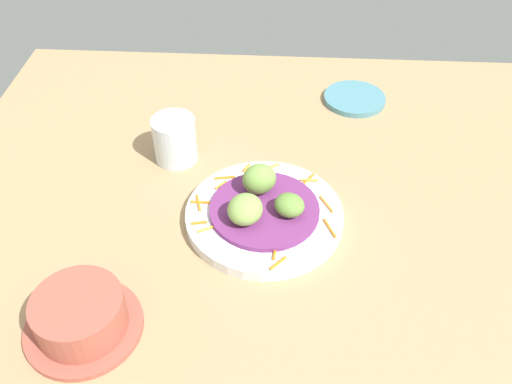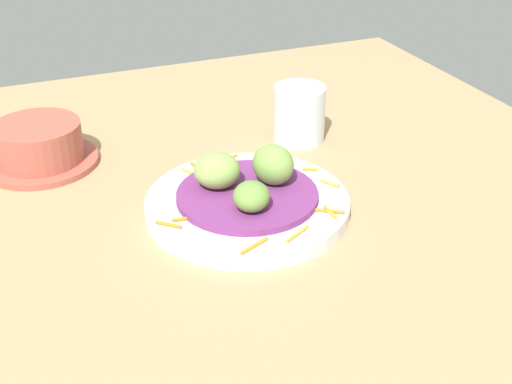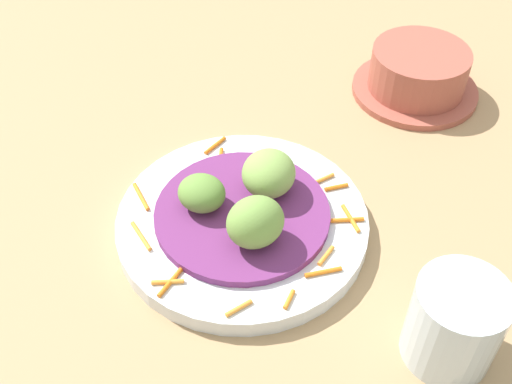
{
  "view_description": "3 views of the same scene",
  "coord_description": "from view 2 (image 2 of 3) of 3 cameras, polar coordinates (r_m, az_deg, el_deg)",
  "views": [
    {
      "loc": [
        -0.29,
        53.95,
        62.18
      ],
      "look_at": [
        3.33,
        -6.37,
        6.74
      ],
      "focal_mm": 39.46,
      "sensor_mm": 36.0,
      "label": 1
    },
    {
      "loc": [
        -61.21,
        19.8,
        43.47
      ],
      "look_at": [
        0.53,
        -5.71,
        5.51
      ],
      "focal_mm": 48.44,
      "sensor_mm": 36.0,
      "label": 2
    },
    {
      "loc": [
        1.0,
        -44.86,
        46.97
      ],
      "look_at": [
        3.72,
        -3.44,
        5.02
      ],
      "focal_mm": 44.18,
      "sensor_mm": 36.0,
      "label": 3
    }
  ],
  "objects": [
    {
      "name": "main_plate",
      "position": [
        0.79,
        -0.71,
        -1.09
      ],
      "size": [
        23.49,
        23.49,
        1.81
      ],
      "primitive_type": "cylinder",
      "color": "silver",
      "rests_on": "table_surface"
    },
    {
      "name": "terracotta_bowl",
      "position": [
        0.94,
        -17.49,
        3.64
      ],
      "size": [
        14.72,
        14.72,
        5.68
      ],
      "color": "#A85142",
      "rests_on": "table_surface"
    },
    {
      "name": "table_surface",
      "position": [
        0.77,
        -3.78,
        -3.89
      ],
      "size": [
        110.0,
        110.0,
        2.0
      ],
      "primitive_type": "cube",
      "color": "tan",
      "rests_on": "ground"
    },
    {
      "name": "guac_scoop_left",
      "position": [
        0.79,
        -3.23,
        1.79
      ],
      "size": [
        6.55,
        6.77,
        4.14
      ],
      "primitive_type": "ellipsoid",
      "rotation": [
        0.0,
        0.0,
        2.78
      ],
      "color": "#84A851",
      "rests_on": "cabbage_bed"
    },
    {
      "name": "cabbage_bed",
      "position": [
        0.79,
        -0.72,
        -0.27
      ],
      "size": [
        16.28,
        16.28,
        0.8
      ],
      "primitive_type": "cylinder",
      "color": "#702D6B",
      "rests_on": "main_plate"
    },
    {
      "name": "carrot_garnish",
      "position": [
        0.8,
        0.05,
        0.1
      ],
      "size": [
        21.63,
        22.31,
        0.4
      ],
      "color": "orange",
      "rests_on": "main_plate"
    },
    {
      "name": "guac_scoop_center",
      "position": [
        0.75,
        -0.38,
        -0.36
      ],
      "size": [
        5.83,
        5.67,
        3.21
      ],
      "primitive_type": "ellipsoid",
      "rotation": [
        0.0,
        0.0,
        2.65
      ],
      "color": "olive",
      "rests_on": "cabbage_bed"
    },
    {
      "name": "water_glass",
      "position": [
        0.96,
        3.58,
        6.47
      ],
      "size": [
        7.16,
        7.16,
        7.75
      ],
      "primitive_type": "cylinder",
      "color": "silver",
      "rests_on": "table_surface"
    },
    {
      "name": "guac_scoop_right",
      "position": [
        0.8,
        1.42,
        2.28
      ],
      "size": [
        6.44,
        6.06,
        4.74
      ],
      "primitive_type": "ellipsoid",
      "rotation": [
        0.0,
        0.0,
        3.53
      ],
      "color": "#759E47",
      "rests_on": "cabbage_bed"
    }
  ]
}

